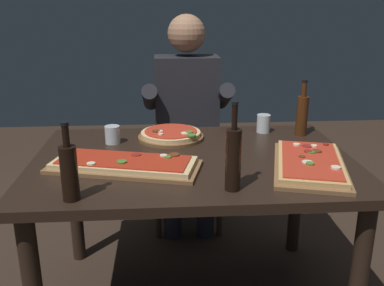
{
  "coord_description": "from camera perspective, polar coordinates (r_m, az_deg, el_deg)",
  "views": [
    {
      "loc": [
        -0.13,
        -1.77,
        1.39
      ],
      "look_at": [
        0.0,
        0.05,
        0.79
      ],
      "focal_mm": 39.97,
      "sensor_mm": 36.0,
      "label": 1
    }
  ],
  "objects": [
    {
      "name": "wine_bottle_dark",
      "position": [
        1.53,
        5.53,
        -1.97
      ],
      "size": [
        0.06,
        0.06,
        0.33
      ],
      "color": "black",
      "rests_on": "dining_table"
    },
    {
      "name": "tumbler_near_camera",
      "position": [
        2.1,
        -10.57,
        1.1
      ],
      "size": [
        0.07,
        0.07,
        0.09
      ],
      "color": "silver",
      "rests_on": "dining_table"
    },
    {
      "name": "diner_chair",
      "position": [
        2.78,
        -0.77,
        -0.76
      ],
      "size": [
        0.44,
        0.44,
        0.87
      ],
      "color": "#3D2B1E",
      "rests_on": "ground_plane"
    },
    {
      "name": "dining_table",
      "position": [
        1.92,
        0.11,
        -4.59
      ],
      "size": [
        1.4,
        0.96,
        0.74
      ],
      "color": "black",
      "rests_on": "ground_plane"
    },
    {
      "name": "pizza_rectangular_left",
      "position": [
        1.83,
        15.45,
        -2.62
      ],
      "size": [
        0.41,
        0.58,
        0.05
      ],
      "color": "brown",
      "rests_on": "dining_table"
    },
    {
      "name": "pizza_rectangular_front",
      "position": [
        1.77,
        -9.03,
        -2.82
      ],
      "size": [
        0.66,
        0.39,
        0.05
      ],
      "color": "brown",
      "rests_on": "dining_table"
    },
    {
      "name": "seated_diner",
      "position": [
        2.59,
        -0.64,
        3.74
      ],
      "size": [
        0.53,
        0.41,
        1.33
      ],
      "color": "#23232D",
      "rests_on": "ground_plane"
    },
    {
      "name": "tumbler_far_side",
      "position": [
        2.27,
        9.52,
        2.59
      ],
      "size": [
        0.07,
        0.07,
        0.09
      ],
      "color": "silver",
      "rests_on": "dining_table"
    },
    {
      "name": "vinegar_bottle_green",
      "position": [
        1.51,
        -16.07,
        -3.61
      ],
      "size": [
        0.06,
        0.06,
        0.28
      ],
      "color": "black",
      "rests_on": "dining_table"
    },
    {
      "name": "pizza_round_far",
      "position": [
        2.14,
        -2.83,
        1.1
      ],
      "size": [
        0.33,
        0.33,
        0.05
      ],
      "color": "brown",
      "rests_on": "dining_table"
    },
    {
      "name": "oil_bottle_amber",
      "position": [
        2.25,
        14.48,
        3.76
      ],
      "size": [
        0.06,
        0.06,
        0.29
      ],
      "color": "#47230F",
      "rests_on": "dining_table"
    }
  ]
}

